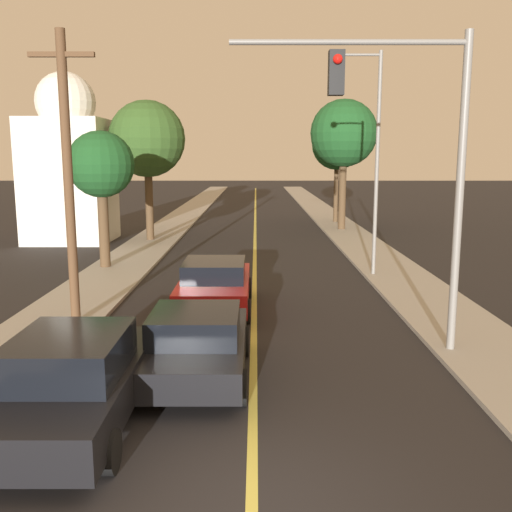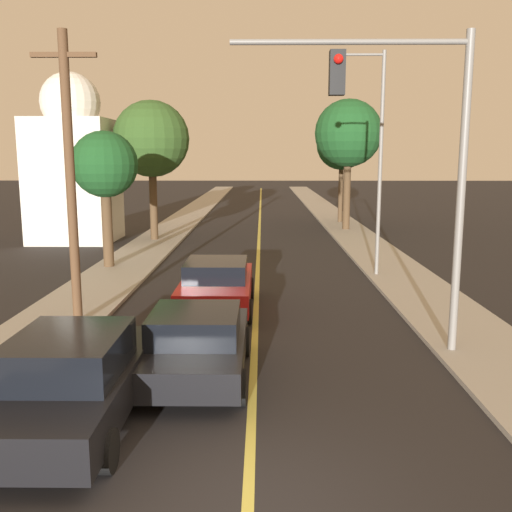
{
  "view_description": "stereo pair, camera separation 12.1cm",
  "coord_description": "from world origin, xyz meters",
  "px_view_note": "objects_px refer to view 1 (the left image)",
  "views": [
    {
      "loc": [
        0.05,
        -6.39,
        4.37
      ],
      "look_at": [
        0.0,
        9.46,
        1.6
      ],
      "focal_mm": 40.0,
      "sensor_mm": 36.0,
      "label": 1
    },
    {
      "loc": [
        0.18,
        -6.39,
        4.37
      ],
      "look_at": [
        0.0,
        9.46,
        1.6
      ],
      "focal_mm": 40.0,
      "sensor_mm": 36.0,
      "label": 2
    }
  ],
  "objects_px": {
    "tree_right_near": "(339,145)",
    "tree_left_far": "(149,140)",
    "car_near_lane_front": "(198,343)",
    "tree_left_near": "(103,166)",
    "tree_right_far": "(346,134)",
    "car_outer_lane_front": "(76,380)",
    "utility_pole_left": "(70,175)",
    "streetlamp_right": "(369,136)",
    "car_near_lane_second": "(217,284)",
    "domed_building_left": "(71,165)",
    "traffic_signal_mast": "(413,140)"
  },
  "relations": [
    {
      "from": "tree_right_near",
      "to": "tree_left_far",
      "type": "bearing_deg",
      "value": -142.53
    },
    {
      "from": "car_near_lane_front",
      "to": "tree_left_near",
      "type": "xyz_separation_m",
      "value": [
        -4.73,
        11.18,
        3.28
      ]
    },
    {
      "from": "tree_left_far",
      "to": "tree_right_far",
      "type": "xyz_separation_m",
      "value": [
        10.61,
        4.39,
        0.45
      ]
    },
    {
      "from": "car_outer_lane_front",
      "to": "utility_pole_left",
      "type": "relative_size",
      "value": 0.65
    },
    {
      "from": "streetlamp_right",
      "to": "tree_left_near",
      "type": "height_order",
      "value": "streetlamp_right"
    },
    {
      "from": "car_near_lane_second",
      "to": "tree_right_near",
      "type": "bearing_deg",
      "value": 73.46
    },
    {
      "from": "car_near_lane_second",
      "to": "streetlamp_right",
      "type": "xyz_separation_m",
      "value": [
        5.1,
        4.63,
        4.34
      ]
    },
    {
      "from": "car_near_lane_second",
      "to": "tree_left_near",
      "type": "height_order",
      "value": "tree_left_near"
    },
    {
      "from": "tree_right_near",
      "to": "domed_building_left",
      "type": "xyz_separation_m",
      "value": [
        -14.87,
        -8.08,
        -1.18
      ]
    },
    {
      "from": "car_near_lane_second",
      "to": "tree_left_far",
      "type": "relative_size",
      "value": 0.63
    },
    {
      "from": "tree_left_near",
      "to": "domed_building_left",
      "type": "height_order",
      "value": "domed_building_left"
    },
    {
      "from": "car_near_lane_second",
      "to": "domed_building_left",
      "type": "distance_m",
      "value": 16.35
    },
    {
      "from": "streetlamp_right",
      "to": "utility_pole_left",
      "type": "bearing_deg",
      "value": -143.9
    },
    {
      "from": "car_outer_lane_front",
      "to": "tree_right_far",
      "type": "xyz_separation_m",
      "value": [
        8.05,
        25.03,
        4.87
      ]
    },
    {
      "from": "car_near_lane_second",
      "to": "car_outer_lane_front",
      "type": "xyz_separation_m",
      "value": [
        -1.77,
        -7.18,
        0.04
      ]
    },
    {
      "from": "car_outer_lane_front",
      "to": "tree_left_far",
      "type": "xyz_separation_m",
      "value": [
        -2.56,
        20.64,
        4.43
      ]
    },
    {
      "from": "car_near_lane_second",
      "to": "tree_left_near",
      "type": "xyz_separation_m",
      "value": [
        -4.73,
        6.02,
        3.25
      ]
    },
    {
      "from": "traffic_signal_mast",
      "to": "utility_pole_left",
      "type": "height_order",
      "value": "utility_pole_left"
    },
    {
      "from": "car_outer_lane_front",
      "to": "domed_building_left",
      "type": "distance_m",
      "value": 22.09
    },
    {
      "from": "utility_pole_left",
      "to": "tree_right_far",
      "type": "bearing_deg",
      "value": 63.35
    },
    {
      "from": "domed_building_left",
      "to": "utility_pole_left",
      "type": "bearing_deg",
      "value": -72.13
    },
    {
      "from": "traffic_signal_mast",
      "to": "domed_building_left",
      "type": "relative_size",
      "value": 0.79
    },
    {
      "from": "car_outer_lane_front",
      "to": "traffic_signal_mast",
      "type": "relative_size",
      "value": 0.69
    },
    {
      "from": "tree_left_far",
      "to": "domed_building_left",
      "type": "xyz_separation_m",
      "value": [
        -4.1,
        0.18,
        -1.28
      ]
    },
    {
      "from": "tree_right_near",
      "to": "tree_right_far",
      "type": "relative_size",
      "value": 0.88
    },
    {
      "from": "utility_pole_left",
      "to": "car_near_lane_second",
      "type": "bearing_deg",
      "value": 25.09
    },
    {
      "from": "utility_pole_left",
      "to": "domed_building_left",
      "type": "xyz_separation_m",
      "value": [
        -4.93,
        15.28,
        0.03
      ]
    },
    {
      "from": "car_near_lane_front",
      "to": "utility_pole_left",
      "type": "height_order",
      "value": "utility_pole_left"
    },
    {
      "from": "streetlamp_right",
      "to": "tree_left_near",
      "type": "xyz_separation_m",
      "value": [
        -9.83,
        1.39,
        -1.08
      ]
    },
    {
      "from": "utility_pole_left",
      "to": "streetlamp_right",
      "type": "bearing_deg",
      "value": 36.1
    },
    {
      "from": "car_near_lane_second",
      "to": "streetlamp_right",
      "type": "height_order",
      "value": "streetlamp_right"
    },
    {
      "from": "car_outer_lane_front",
      "to": "streetlamp_right",
      "type": "distance_m",
      "value": 14.33
    },
    {
      "from": "car_near_lane_second",
      "to": "streetlamp_right",
      "type": "distance_m",
      "value": 8.14
    },
    {
      "from": "car_near_lane_front",
      "to": "domed_building_left",
      "type": "xyz_separation_m",
      "value": [
        -8.42,
        18.8,
        3.21
      ]
    },
    {
      "from": "traffic_signal_mast",
      "to": "domed_building_left",
      "type": "xyz_separation_m",
      "value": [
        -12.88,
        17.32,
        -0.77
      ]
    },
    {
      "from": "domed_building_left",
      "to": "streetlamp_right",
      "type": "bearing_deg",
      "value": -33.67
    },
    {
      "from": "car_near_lane_second",
      "to": "tree_left_far",
      "type": "height_order",
      "value": "tree_left_far"
    },
    {
      "from": "utility_pole_left",
      "to": "tree_left_near",
      "type": "bearing_deg",
      "value": 99.14
    },
    {
      "from": "car_near_lane_second",
      "to": "traffic_signal_mast",
      "type": "height_order",
      "value": "traffic_signal_mast"
    },
    {
      "from": "traffic_signal_mast",
      "to": "domed_building_left",
      "type": "bearing_deg",
      "value": 126.65
    },
    {
      "from": "car_near_lane_second",
      "to": "traffic_signal_mast",
      "type": "distance_m",
      "value": 7.0
    },
    {
      "from": "car_near_lane_second",
      "to": "domed_building_left",
      "type": "relative_size",
      "value": 0.52
    },
    {
      "from": "tree_left_near",
      "to": "tree_right_near",
      "type": "height_order",
      "value": "tree_right_near"
    },
    {
      "from": "car_near_lane_second",
      "to": "utility_pole_left",
      "type": "distance_m",
      "value": 4.98
    },
    {
      "from": "car_outer_lane_front",
      "to": "tree_left_near",
      "type": "relative_size",
      "value": 0.9
    },
    {
      "from": "car_outer_lane_front",
      "to": "tree_left_far",
      "type": "relative_size",
      "value": 0.67
    },
    {
      "from": "car_near_lane_second",
      "to": "domed_building_left",
      "type": "xyz_separation_m",
      "value": [
        -8.42,
        13.65,
        3.18
      ]
    },
    {
      "from": "streetlamp_right",
      "to": "domed_building_left",
      "type": "xyz_separation_m",
      "value": [
        -13.53,
        9.01,
        -1.15
      ]
    },
    {
      "from": "car_outer_lane_front",
      "to": "streetlamp_right",
      "type": "xyz_separation_m",
      "value": [
        6.87,
        11.82,
        4.3
      ]
    },
    {
      "from": "car_near_lane_second",
      "to": "utility_pole_left",
      "type": "height_order",
      "value": "utility_pole_left"
    }
  ]
}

